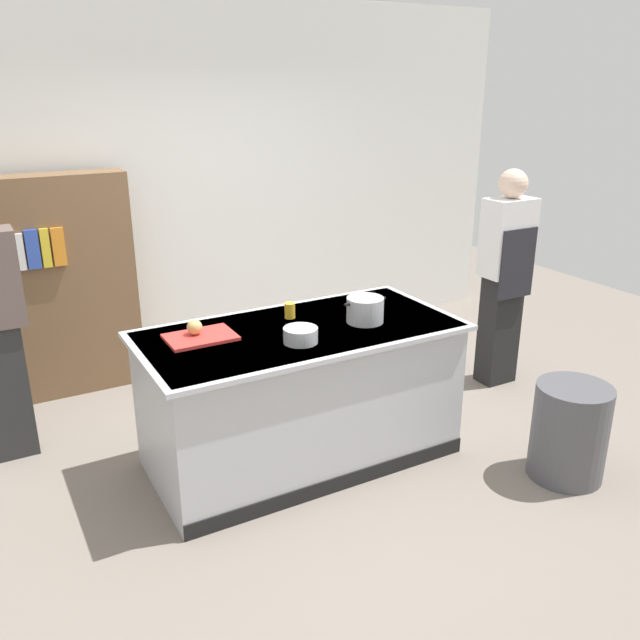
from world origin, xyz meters
The scene contains 11 objects.
ground_plane centered at (0.00, 0.00, 0.00)m, with size 10.00×10.00×0.00m, color slate.
back_wall centered at (0.00, 2.10, 1.50)m, with size 6.40×0.12×3.00m, color white.
counter_island centered at (0.00, 0.00, 0.47)m, with size 1.98×0.98×0.90m.
cutting_board centered at (-0.59, 0.14, 0.91)m, with size 0.40×0.28×0.02m, color red.
onion centered at (-0.61, 0.17, 0.97)m, with size 0.09×0.09×0.09m, color tan.
stock_pot centered at (0.41, -0.09, 0.98)m, with size 0.30×0.23×0.16m.
mixing_bowl centered at (-0.10, -0.20, 0.94)m, with size 0.20×0.20×0.09m, color #B7BABF.
juice_cup centered at (0.03, 0.21, 0.95)m, with size 0.07×0.07×0.10m, color yellow.
trash_bin centered at (1.34, -0.99, 0.30)m, with size 0.46×0.46×0.61m, color #4C4C51.
person_chef centered at (1.94, 0.27, 0.91)m, with size 0.38×0.25×1.72m.
bookshelf centered at (-1.12, 1.80, 0.85)m, with size 1.10×0.31×1.70m.
Camera 1 is at (-1.75, -3.37, 2.33)m, focal length 37.17 mm.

